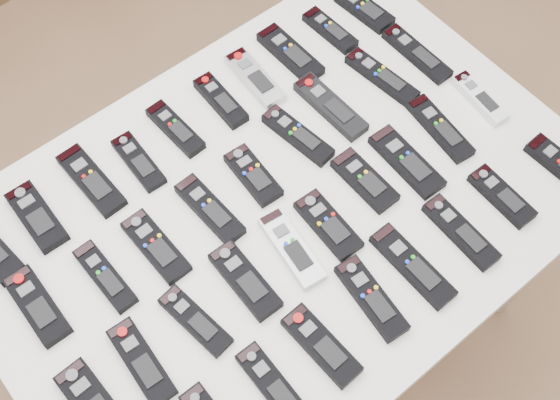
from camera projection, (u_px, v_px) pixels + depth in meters
ground at (236, 304)px, 2.17m from camera, size 4.00×4.00×0.00m
table at (280, 217)px, 1.51m from camera, size 1.25×0.88×0.78m
remote_1 at (37, 217)px, 1.43m from camera, size 0.06×0.16×0.02m
remote_2 at (91, 180)px, 1.47m from camera, size 0.06×0.19×0.02m
remote_3 at (139, 162)px, 1.50m from camera, size 0.05×0.15×0.02m
remote_4 at (175, 129)px, 1.53m from camera, size 0.05×0.16×0.02m
remote_5 at (221, 100)px, 1.57m from camera, size 0.05×0.16×0.02m
remote_6 at (255, 78)px, 1.60m from camera, size 0.06×0.18×0.02m
remote_7 at (290, 54)px, 1.64m from camera, size 0.06×0.18×0.02m
remote_8 at (330, 30)px, 1.67m from camera, size 0.05×0.15×0.02m
remote_9 at (364, 9)px, 1.71m from camera, size 0.07×0.16×0.02m
remote_10 at (37, 306)px, 1.34m from camera, size 0.06×0.17×0.02m
remote_11 at (105, 276)px, 1.37m from camera, size 0.05×0.16×0.02m
remote_12 at (156, 246)px, 1.40m from camera, size 0.06×0.17×0.02m
remote_13 at (210, 209)px, 1.44m from camera, size 0.06×0.18×0.02m
remote_14 at (253, 175)px, 1.48m from camera, size 0.06×0.15×0.02m
remote_15 at (298, 135)px, 1.52m from camera, size 0.07×0.18×0.02m
remote_16 at (330, 107)px, 1.56m from camera, size 0.06×0.19×0.02m
remote_17 at (382, 77)px, 1.60m from camera, size 0.07×0.19×0.02m
remote_18 at (417, 54)px, 1.64m from camera, size 0.05×0.19×0.02m
remote_20 at (142, 362)px, 1.28m from camera, size 0.06×0.17×0.02m
remote_21 at (195, 321)px, 1.32m from camera, size 0.07×0.16×0.02m
remote_22 at (245, 280)px, 1.36m from camera, size 0.06×0.17×0.02m
remote_23 at (292, 248)px, 1.40m from camera, size 0.07×0.18×0.02m
remote_24 at (328, 225)px, 1.42m from camera, size 0.07×0.16×0.02m
remote_25 at (365, 180)px, 1.47m from camera, size 0.06×0.16×0.02m
remote_26 at (407, 162)px, 1.49m from camera, size 0.07×0.19×0.02m
remote_27 at (440, 128)px, 1.54m from camera, size 0.07×0.19×0.02m
remote_28 at (480, 98)px, 1.57m from camera, size 0.06×0.16×0.02m
remote_31 at (275, 388)px, 1.26m from camera, size 0.05×0.18×0.02m
remote_32 at (321, 345)px, 1.30m from camera, size 0.06×0.17×0.02m
remote_33 at (371, 298)px, 1.34m from camera, size 0.07×0.18×0.02m
remote_34 at (412, 266)px, 1.38m from camera, size 0.05×0.20×0.02m
remote_35 at (461, 232)px, 1.41m from camera, size 0.05×0.18×0.02m
remote_36 at (502, 196)px, 1.45m from camera, size 0.05×0.15×0.02m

